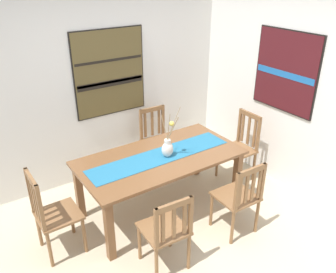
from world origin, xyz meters
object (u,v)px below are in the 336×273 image
object	(u,v)px
dining_table	(160,164)
painting_on_back_wall	(110,73)
chair_1	(166,230)
painting_on_side_wall	(286,72)
chair_2	(239,196)
chair_4	(52,213)
chair_3	(240,146)
chair_0	(157,139)
centerpiece_vase	(168,147)

from	to	relation	value
dining_table	painting_on_back_wall	bearing A→B (deg)	91.06
chair_1	painting_on_side_wall	xyz separation A→B (m)	(2.15, 0.54, 1.08)
chair_1	chair_2	size ratio (longest dim) A/B	0.97
chair_4	painting_on_side_wall	xyz separation A→B (m)	(2.98, -0.29, 1.05)
painting_on_back_wall	painting_on_side_wall	world-z (taller)	painting_on_side_wall
chair_2	chair_4	xyz separation A→B (m)	(-1.79, 0.83, 0.02)
chair_3	painting_on_back_wall	world-z (taller)	painting_on_back_wall
chair_0	chair_3	distance (m)	1.18
chair_2	painting_on_back_wall	bearing A→B (deg)	104.19
chair_0	chair_2	size ratio (longest dim) A/B	1.02
chair_4	painting_on_back_wall	bearing A→B (deg)	42.54
chair_0	chair_2	distance (m)	1.67
chair_0	chair_1	size ratio (longest dim) A/B	1.05
chair_3	dining_table	bearing A→B (deg)	-179.89
chair_2	dining_table	bearing A→B (deg)	120.45
chair_3	chair_4	bearing A→B (deg)	179.87
painting_on_back_wall	painting_on_side_wall	xyz separation A→B (m)	(1.70, -1.46, 0.09)
dining_table	centerpiece_vase	xyz separation A→B (m)	(0.07, -0.05, 0.22)
chair_1	chair_3	bearing A→B (deg)	24.89
chair_3	chair_0	bearing A→B (deg)	134.24
dining_table	chair_0	xyz separation A→B (m)	(0.49, 0.85, -0.17)
chair_0	chair_3	world-z (taller)	chair_3
centerpiece_vase	chair_4	bearing A→B (deg)	177.39
chair_2	painting_on_side_wall	bearing A→B (deg)	24.55
chair_0	painting_on_back_wall	bearing A→B (deg)	146.57
chair_0	painting_on_side_wall	size ratio (longest dim) A/B	0.92
painting_on_side_wall	chair_4	bearing A→B (deg)	174.49
chair_1	painting_on_back_wall	bearing A→B (deg)	77.48
chair_1	painting_on_side_wall	world-z (taller)	painting_on_side_wall
centerpiece_vase	chair_0	size ratio (longest dim) A/B	0.65
dining_table	painting_on_side_wall	world-z (taller)	painting_on_side_wall
chair_1	painting_on_side_wall	distance (m)	2.47
dining_table	chair_2	size ratio (longest dim) A/B	2.10
centerpiece_vase	chair_2	size ratio (longest dim) A/B	0.67
chair_1	chair_4	world-z (taller)	chair_4
painting_on_back_wall	painting_on_side_wall	distance (m)	2.25
dining_table	chair_0	distance (m)	0.99
dining_table	chair_2	xyz separation A→B (m)	(0.49, -0.83, -0.17)
dining_table	chair_4	world-z (taller)	chair_4
chair_2	chair_3	xyz separation A→B (m)	(0.82, 0.83, 0.01)
chair_0	chair_3	bearing A→B (deg)	-45.76
chair_2	chair_4	distance (m)	1.97
dining_table	chair_4	xyz separation A→B (m)	(-1.30, 0.01, -0.15)
centerpiece_vase	chair_3	world-z (taller)	centerpiece_vase
dining_table	chair_3	bearing A→B (deg)	0.11
centerpiece_vase	painting_on_back_wall	distance (m)	1.37
chair_0	chair_1	bearing A→B (deg)	-119.79
dining_table	painting_on_side_wall	bearing A→B (deg)	-9.42
chair_0	painting_on_side_wall	distance (m)	1.96
chair_2	chair_3	bearing A→B (deg)	45.22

